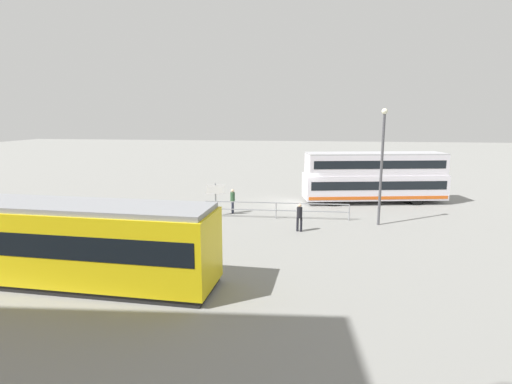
# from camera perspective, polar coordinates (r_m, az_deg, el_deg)

# --- Properties ---
(ground_plane) EXTENTS (160.00, 160.00, 0.00)m
(ground_plane) POSITION_cam_1_polar(r_m,az_deg,el_deg) (30.85, 6.48, -1.74)
(ground_plane) COLOR gray
(double_decker_bus) EXTENTS (11.05, 4.51, 3.86)m
(double_decker_bus) POSITION_cam_1_polar(r_m,az_deg,el_deg) (32.31, 16.35, 2.04)
(double_decker_bus) COLOR silver
(double_decker_bus) RESTS_ON ground
(tram_yellow) EXTENTS (12.23, 3.22, 3.28)m
(tram_yellow) POSITION_cam_1_polar(r_m,az_deg,el_deg) (17.78, -25.35, -6.35)
(tram_yellow) COLOR yellow
(tram_yellow) RESTS_ON ground
(pedestrian_near_railing) EXTENTS (0.33, 0.36, 1.69)m
(pedestrian_near_railing) POSITION_cam_1_polar(r_m,az_deg,el_deg) (27.74, -3.32, -1.05)
(pedestrian_near_railing) COLOR #33384C
(pedestrian_near_railing) RESTS_ON ground
(pedestrian_crossing) EXTENTS (0.40, 0.40, 1.65)m
(pedestrian_crossing) POSITION_cam_1_polar(r_m,az_deg,el_deg) (23.45, 6.17, -3.32)
(pedestrian_crossing) COLOR black
(pedestrian_crossing) RESTS_ON ground
(pedestrian_railing) EXTENTS (9.45, 0.31, 1.08)m
(pedestrian_railing) POSITION_cam_1_polar(r_m,az_deg,el_deg) (26.30, 2.85, -2.19)
(pedestrian_railing) COLOR gray
(pedestrian_railing) RESTS_ON ground
(info_sign) EXTENTS (1.19, 0.29, 2.21)m
(info_sign) POSITION_cam_1_polar(r_m,az_deg,el_deg) (26.94, -5.75, -0.19)
(info_sign) COLOR slate
(info_sign) RESTS_ON ground
(street_lamp) EXTENTS (0.36, 0.36, 7.05)m
(street_lamp) POSITION_cam_1_polar(r_m,az_deg,el_deg) (25.36, 17.38, 4.56)
(street_lamp) COLOR #4C4C51
(street_lamp) RESTS_ON ground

